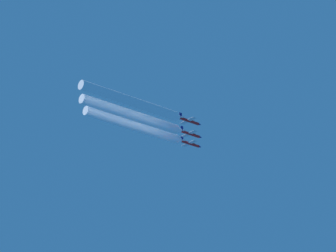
# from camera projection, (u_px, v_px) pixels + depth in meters

# --- Properties ---
(jet_lead) EXTENTS (7.44, 10.83, 2.60)m
(jet_lead) POSITION_uv_depth(u_px,v_px,m) (190.00, 144.00, 395.37)
(jet_lead) COLOR red
(jet_second_echelon) EXTENTS (7.44, 10.83, 2.60)m
(jet_second_echelon) POSITION_uv_depth(u_px,v_px,m) (191.00, 134.00, 383.27)
(jet_second_echelon) COLOR red
(jet_third_echelon) EXTENTS (7.44, 10.83, 2.60)m
(jet_third_echelon) POSITION_uv_depth(u_px,v_px,m) (190.00, 121.00, 370.08)
(jet_third_echelon) COLOR red
(smoke_trail_lead) EXTENTS (3.49, 44.39, 3.49)m
(smoke_trail_lead) POSITION_uv_depth(u_px,v_px,m) (135.00, 126.00, 379.62)
(smoke_trail_lead) COLOR white
(smoke_trail_second_echelon) EXTENTS (3.49, 44.58, 3.49)m
(smoke_trail_second_echelon) POSITION_uv_depth(u_px,v_px,m) (133.00, 115.00, 367.47)
(smoke_trail_second_echelon) COLOR white
(smoke_trail_third_echelon) EXTENTS (3.49, 42.67, 3.49)m
(smoke_trail_third_echelon) POSITION_uv_depth(u_px,v_px,m) (132.00, 102.00, 354.83)
(smoke_trail_third_echelon) COLOR white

